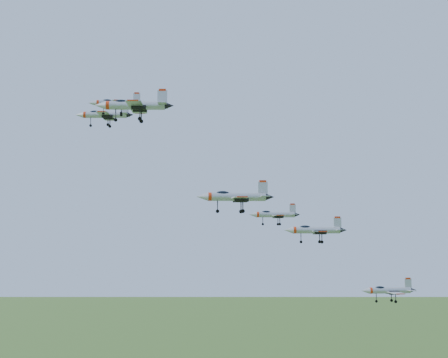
{
  "coord_description": "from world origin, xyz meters",
  "views": [
    {
      "loc": [
        15.86,
        -117.2,
        108.75
      ],
      "look_at": [
        8.57,
        0.05,
        118.19
      ],
      "focal_mm": 50.0,
      "sensor_mm": 36.0,
      "label": 1
    }
  ],
  "objects": [
    {
      "name": "jet_trail",
      "position": [
        25.08,
        -5.04,
        108.59
      ],
      "size": [
        11.42,
        9.5,
        3.05
      ],
      "rotation": [
        0.0,
        0.0,
        0.11
      ],
      "color": "#A5AAB1"
    },
    {
      "name": "jet_left_low",
      "position": [
        18.08,
        7.46,
        111.64
      ],
      "size": [
        10.43,
        8.74,
        2.79
      ],
      "rotation": [
        0.0,
        0.0,
        0.17
      ],
      "color": "#A5AAB1"
    },
    {
      "name": "jet_right_low",
      "position": [
        11.17,
        -13.56,
        114.14
      ],
      "size": [
        13.15,
        11.01,
        3.52
      ],
      "rotation": [
        0.0,
        0.0,
        0.16
      ],
      "color": "#A5AAB1"
    },
    {
      "name": "jet_lead",
      "position": [
        -18.37,
        13.82,
        133.37
      ],
      "size": [
        12.72,
        10.51,
        3.4
      ],
      "rotation": [
        0.0,
        0.0,
        0.06
      ],
      "color": "#A5AAB1"
    },
    {
      "name": "jet_extra",
      "position": [
        40.54,
        9.05,
        96.68
      ],
      "size": [
        11.42,
        9.6,
        3.07
      ],
      "rotation": [
        0.0,
        0.0,
        0.2
      ],
      "color": "#A5AAB1"
    },
    {
      "name": "jet_left_high",
      "position": [
        -12.83,
        1.92,
        133.33
      ],
      "size": [
        11.06,
        9.31,
        2.97
      ],
      "rotation": [
        0.0,
        0.0,
        0.2
      ],
      "color": "#A5AAB1"
    },
    {
      "name": "jet_right_high",
      "position": [
        -6.1,
        -13.66,
        129.77
      ],
      "size": [
        13.62,
        11.3,
        3.64
      ],
      "rotation": [
        0.0,
        0.0,
        0.09
      ],
      "color": "#A5AAB1"
    }
  ]
}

